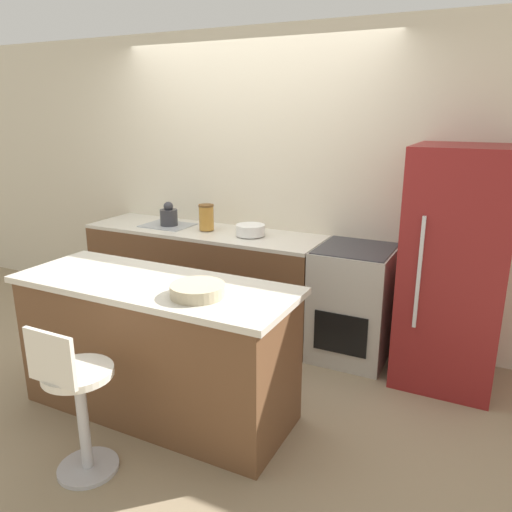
{
  "coord_description": "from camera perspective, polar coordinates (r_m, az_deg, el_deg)",
  "views": [
    {
      "loc": [
        2.03,
        -3.32,
        1.93
      ],
      "look_at": [
        0.54,
        -0.33,
        0.95
      ],
      "focal_mm": 35.0,
      "sensor_mm": 36.0,
      "label": 1
    }
  ],
  "objects": [
    {
      "name": "fruit_bowl",
      "position": [
        2.88,
        -6.68,
        -3.91
      ],
      "size": [
        0.32,
        0.32,
        0.07
      ],
      "color": "#C1B28E",
      "rests_on": "kitchen_island"
    },
    {
      "name": "kitchen_island",
      "position": [
        3.34,
        -11.27,
        -10.19
      ],
      "size": [
        1.84,
        0.69,
        0.9
      ],
      "color": "brown",
      "rests_on": "ground_plane"
    },
    {
      "name": "back_counter",
      "position": [
        4.6,
        -5.96,
        -2.48
      ],
      "size": [
        2.19,
        0.62,
        0.91
      ],
      "color": "brown",
      "rests_on": "ground_plane"
    },
    {
      "name": "wall_back",
      "position": [
        4.53,
        -0.39,
        8.38
      ],
      "size": [
        8.0,
        0.06,
        2.6
      ],
      "color": "beige",
      "rests_on": "ground_plane"
    },
    {
      "name": "canister_jar",
      "position": [
        4.41,
        -5.69,
        4.43
      ],
      "size": [
        0.14,
        0.14,
        0.23
      ],
      "color": "#B77F33",
      "rests_on": "back_counter"
    },
    {
      "name": "mixing_bowl",
      "position": [
        4.22,
        -0.64,
        3.0
      ],
      "size": [
        0.24,
        0.24,
        0.09
      ],
      "color": "white",
      "rests_on": "back_counter"
    },
    {
      "name": "kettle",
      "position": [
        4.64,
        -9.94,
        4.55
      ],
      "size": [
        0.16,
        0.16,
        0.22
      ],
      "color": "#333338",
      "rests_on": "back_counter"
    },
    {
      "name": "stool_chair",
      "position": [
        2.9,
        -19.79,
        -15.35
      ],
      "size": [
        0.37,
        0.37,
        0.9
      ],
      "color": "#B7B7BC",
      "rests_on": "ground_plane"
    },
    {
      "name": "oven_range",
      "position": [
        4.06,
        11.02,
        -5.28
      ],
      "size": [
        0.59,
        0.63,
        0.91
      ],
      "color": "#B7B2A8",
      "rests_on": "ground_plane"
    },
    {
      "name": "ground_plane",
      "position": [
        4.35,
        -4.43,
        -10.02
      ],
      "size": [
        14.0,
        14.0,
        0.0
      ],
      "primitive_type": "plane",
      "color": "#998466"
    },
    {
      "name": "refrigerator",
      "position": [
        3.79,
        21.71,
        -1.33
      ],
      "size": [
        0.68,
        0.71,
        1.71
      ],
      "color": "maroon",
      "rests_on": "ground_plane"
    }
  ]
}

